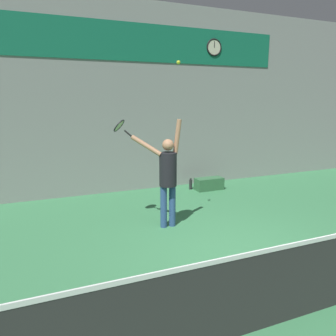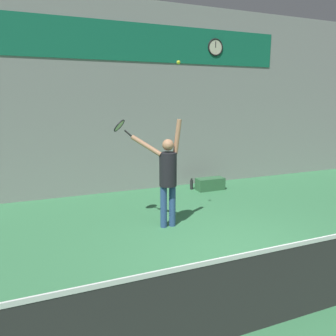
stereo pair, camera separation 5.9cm
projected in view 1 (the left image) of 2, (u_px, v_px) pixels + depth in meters
The scene contains 10 objects.
ground_plane at pixel (249, 263), 5.07m from camera, with size 18.00×18.00×0.00m, color #387A4C.
back_wall at pixel (146, 99), 8.89m from camera, with size 18.00×0.10×5.00m.
sponsor_banner at pixel (146, 43), 8.54m from camera, with size 7.93×0.02×0.95m.
scoreboard_clock at pixel (214, 47), 9.29m from camera, with size 0.48×0.04×0.48m.
court_net at pixel (318, 273), 3.80m from camera, with size 6.87×0.07×1.06m.
tennis_player at pixel (167, 173), 6.32m from camera, with size 0.92×0.58×2.12m.
tennis_racket at pixel (120, 126), 6.30m from camera, with size 0.40×0.36×0.34m.
tennis_ball at pixel (178, 62), 5.95m from camera, with size 0.07×0.07×0.07m.
water_bottle at pixel (191, 184), 9.24m from camera, with size 0.09×0.09×0.32m.
equipment_bag at pixel (209, 184), 9.19m from camera, with size 0.79×0.35×0.34m.
Camera 1 is at (-2.95, -3.82, 2.47)m, focal length 35.00 mm.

